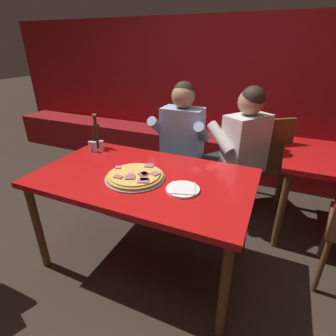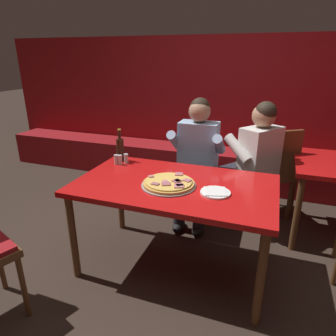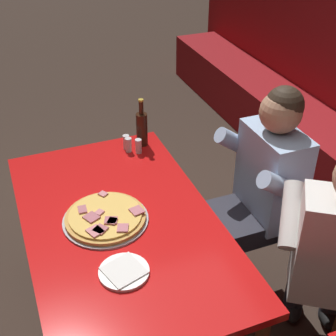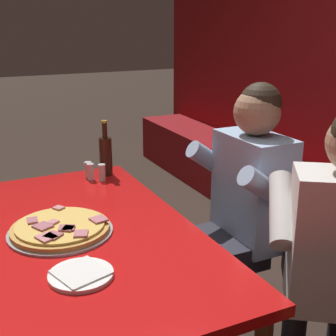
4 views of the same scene
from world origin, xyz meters
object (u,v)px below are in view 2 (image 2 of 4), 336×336
(beer_bottle, at_px, (120,149))
(dining_chair_near_right, at_px, (271,168))
(shaker_black_pepper, at_px, (120,160))
(pizza, at_px, (169,183))
(diner_seated_blue_shirt, at_px, (196,158))
(shaker_oregano, at_px, (116,160))
(diner_standing_companion, at_px, (251,160))
(plate_white_paper, at_px, (215,192))
(main_dining_table, at_px, (175,192))
(shaker_red_pepper_flakes, at_px, (126,159))

(beer_bottle, height_order, dining_chair_near_right, beer_bottle)
(shaker_black_pepper, relative_size, dining_chair_near_right, 0.09)
(pizza, distance_m, diner_seated_blue_shirt, 0.82)
(diner_seated_blue_shirt, height_order, dining_chair_near_right, diner_seated_blue_shirt)
(shaker_oregano, relative_size, diner_standing_companion, 0.07)
(shaker_oregano, bearing_deg, beer_bottle, 95.66)
(beer_bottle, bearing_deg, diner_seated_blue_shirt, 35.76)
(plate_white_paper, relative_size, dining_chair_near_right, 0.21)
(plate_white_paper, xyz_separation_m, dining_chair_near_right, (0.36, 1.18, -0.19))
(diner_standing_companion, bearing_deg, beer_bottle, -154.34)
(pizza, bearing_deg, diner_seated_blue_shirt, 90.42)
(plate_white_paper, xyz_separation_m, beer_bottle, (-0.95, 0.41, 0.10))
(main_dining_table, distance_m, beer_bottle, 0.73)
(dining_chair_near_right, bearing_deg, diner_seated_blue_shirt, -154.17)
(diner_standing_companion, bearing_deg, pizza, -119.15)
(shaker_red_pepper_flakes, bearing_deg, diner_seated_blue_shirt, 42.95)
(plate_white_paper, distance_m, shaker_red_pepper_flakes, 0.94)
(main_dining_table, distance_m, diner_standing_companion, 0.99)
(dining_chair_near_right, height_order, diner_standing_companion, diner_standing_companion)
(pizza, distance_m, dining_chair_near_right, 1.37)
(pizza, relative_size, diner_seated_blue_shirt, 0.32)
(beer_bottle, bearing_deg, shaker_red_pepper_flakes, -31.92)
(plate_white_paper, relative_size, diner_standing_companion, 0.16)
(shaker_oregano, bearing_deg, shaker_red_pepper_flakes, 35.98)
(main_dining_table, bearing_deg, dining_chair_near_right, 58.22)
(diner_seated_blue_shirt, height_order, diner_standing_companion, same)
(shaker_red_pepper_flakes, bearing_deg, main_dining_table, -26.71)
(pizza, relative_size, shaker_oregano, 4.68)
(plate_white_paper, distance_m, beer_bottle, 1.04)
(pizza, bearing_deg, diner_standing_companion, 60.85)
(shaker_black_pepper, bearing_deg, shaker_red_pepper_flakes, 54.34)
(pizza, height_order, beer_bottle, beer_bottle)
(pizza, xyz_separation_m, diner_seated_blue_shirt, (-0.01, 0.82, -0.06))
(main_dining_table, height_order, beer_bottle, beer_bottle)
(dining_chair_near_right, bearing_deg, pizza, -121.25)
(pizza, bearing_deg, dining_chair_near_right, 58.75)
(main_dining_table, height_order, dining_chair_near_right, dining_chair_near_right)
(plate_white_paper, height_order, beer_bottle, beer_bottle)
(main_dining_table, bearing_deg, shaker_oregano, 160.09)
(beer_bottle, bearing_deg, plate_white_paper, -23.12)
(shaker_red_pepper_flakes, height_order, dining_chair_near_right, dining_chair_near_right)
(plate_white_paper, relative_size, beer_bottle, 0.72)
(plate_white_paper, bearing_deg, diner_seated_blue_shirt, 113.01)
(shaker_black_pepper, distance_m, diner_standing_companion, 1.25)
(main_dining_table, relative_size, shaker_oregano, 17.31)
(shaker_oregano, distance_m, diner_seated_blue_shirt, 0.79)
(plate_white_paper, height_order, shaker_oregano, shaker_oregano)
(main_dining_table, bearing_deg, beer_bottle, 152.59)
(shaker_red_pepper_flakes, xyz_separation_m, shaker_oregano, (-0.07, -0.05, 0.00))
(pizza, xyz_separation_m, shaker_black_pepper, (-0.56, 0.29, 0.02))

